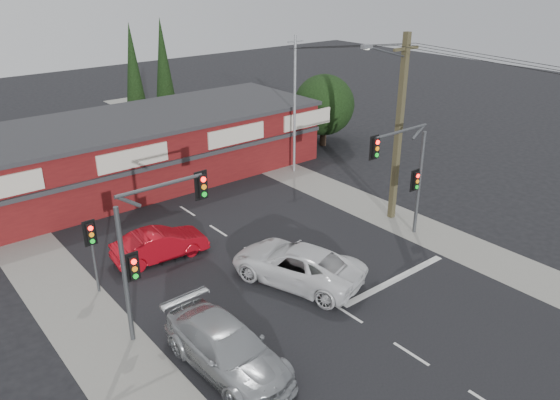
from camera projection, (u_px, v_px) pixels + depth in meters
ground at (315, 293)px, 23.55m from camera, size 120.00×120.00×0.00m
road_strip at (247, 249)px, 27.11m from camera, size 14.00×70.00×0.01m
verge_left at (78, 313)px, 22.20m from camera, size 3.00×70.00×0.02m
verge_right at (365, 205)px, 32.01m from camera, size 3.00×70.00×0.02m
stop_line at (395, 280)px, 24.49m from camera, size 6.50×0.35×0.01m
white_suv at (297, 264)px, 24.13m from camera, size 4.59×6.61×1.68m
silver_suv at (227, 348)px, 18.86m from camera, size 2.49×5.81×1.67m
red_sedan at (160, 244)px, 26.03m from camera, size 4.64×1.97×1.49m
lane_dashes at (348, 313)px, 22.14m from camera, size 0.12×33.65×0.01m
shop_building at (122, 153)px, 34.22m from camera, size 27.30×8.40×4.22m
tree_cluster at (322, 107)px, 41.87m from camera, size 5.90×5.10×5.50m
conifer_near at (134, 74)px, 40.48m from camera, size 1.80×1.80×9.25m
conifer_far at (163, 66)px, 43.92m from camera, size 1.80×1.80×9.25m
traffic_mast_left at (149, 239)px, 19.70m from camera, size 3.77×0.27×5.97m
traffic_mast_right at (407, 166)px, 26.65m from camera, size 3.96×0.27×5.97m
pedestal_signal at (92, 242)px, 22.71m from camera, size 0.55×0.27×3.38m
utility_pole at (398, 124)px, 28.35m from camera, size 4.38×0.59×10.00m
steel_pole at (295, 103)px, 35.41m from camera, size 1.20×0.16×9.00m
power_lines at (508, 67)px, 23.07m from camera, size 2.01×29.00×1.22m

